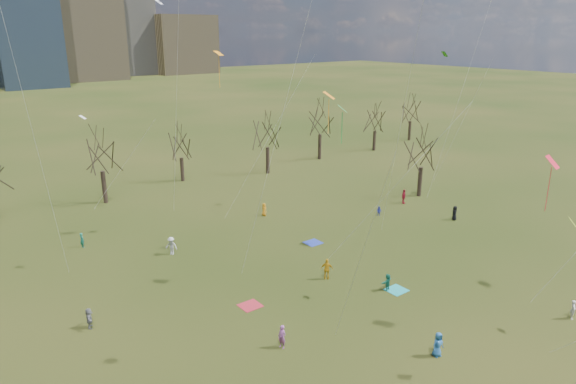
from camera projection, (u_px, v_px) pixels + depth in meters
ground at (388, 322)px, 37.56m from camera, size 500.00×500.00×0.00m
bare_tree_row at (164, 151)px, 63.79m from camera, size 113.04×29.80×9.50m
blanket_teal at (396, 290)px, 42.15m from camera, size 1.60×1.50×0.03m
blanket_navy at (313, 243)px, 51.59m from camera, size 1.60×1.50×0.03m
blanket_crimson at (250, 306)px, 39.76m from camera, size 1.60×1.50×0.03m
person_0 at (438, 344)px, 33.38m from camera, size 0.91×0.66×1.72m
person_1 at (573, 309)px, 37.80m from camera, size 0.65×0.60×1.49m
person_4 at (327, 269)px, 43.78m from camera, size 1.09×1.10×1.87m
person_5 at (388, 282)px, 41.97m from camera, size 1.41×0.67×1.46m
person_6 at (455, 213)px, 57.61m from camera, size 0.92×0.95×1.65m
person_7 at (282, 337)px, 34.28m from camera, size 0.52×0.68×1.65m
person_8 at (379, 211)px, 58.91m from camera, size 0.65×0.70×1.15m
person_9 at (171, 246)px, 48.68m from camera, size 1.24×1.28×1.75m
person_10 at (404, 197)px, 63.11m from camera, size 1.14×0.76×1.79m
person_11 at (89, 318)px, 36.62m from camera, size 0.87×1.50×1.54m
person_12 at (264, 209)px, 58.94m from camera, size 0.50×0.75×1.51m
person_13 at (82, 240)px, 50.33m from camera, size 0.46×0.61×1.51m
kites_airborne at (302, 129)px, 40.29m from camera, size 64.20×52.07×26.71m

